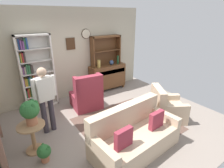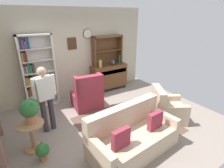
% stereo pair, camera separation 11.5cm
% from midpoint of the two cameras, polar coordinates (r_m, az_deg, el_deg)
% --- Properties ---
extents(ground_plane, '(5.40, 4.60, 0.02)m').
position_cam_midpoint_polar(ground_plane, '(4.71, 1.03, -11.94)').
color(ground_plane, gray).
extents(wall_back, '(5.00, 0.09, 2.80)m').
position_cam_midpoint_polar(wall_back, '(5.93, -10.63, 9.66)').
color(wall_back, '#BCB299').
rests_on(wall_back, ground_plane).
extents(area_rug, '(2.20, 2.06, 0.01)m').
position_cam_midpoint_polar(area_rug, '(4.60, 5.29, -12.72)').
color(area_rug, brown).
rests_on(area_rug, ground_plane).
extents(bookshelf, '(0.90, 0.30, 2.10)m').
position_cam_midpoint_polar(bookshelf, '(5.49, -22.59, 3.13)').
color(bookshelf, silver).
rests_on(bookshelf, ground_plane).
extents(sideboard, '(1.30, 0.45, 0.92)m').
position_cam_midpoint_polar(sideboard, '(6.41, -0.49, 2.59)').
color(sideboard, brown).
rests_on(sideboard, ground_plane).
extents(sideboard_hutch, '(1.10, 0.26, 1.00)m').
position_cam_midpoint_polar(sideboard_hutch, '(6.24, -1.07, 12.03)').
color(sideboard_hutch, brown).
rests_on(sideboard_hutch, sideboard).
extents(vase_tall, '(0.11, 0.11, 0.24)m').
position_cam_midpoint_polar(vase_tall, '(5.99, -3.25, 6.54)').
color(vase_tall, tan).
rests_on(vase_tall, sideboard).
extents(vase_round, '(0.15, 0.15, 0.17)m').
position_cam_midpoint_polar(vase_round, '(6.28, 0.84, 6.92)').
color(vase_round, '#33476B').
rests_on(vase_round, sideboard).
extents(bottle_wine, '(0.07, 0.07, 0.31)m').
position_cam_midpoint_polar(bottle_wine, '(6.39, 2.91, 7.78)').
color(bottle_wine, '#194223').
rests_on(bottle_wine, sideboard).
extents(couch_floral, '(1.86, 0.99, 0.90)m').
position_cam_midpoint_polar(couch_floral, '(3.72, 7.43, -16.44)').
color(couch_floral, '#C6AD8E').
rests_on(couch_floral, ground_plane).
extents(armchair_floral, '(1.06, 1.04, 0.88)m').
position_cam_midpoint_polar(armchair_floral, '(4.87, 17.85, -7.80)').
color(armchair_floral, '#C6AD8E').
rests_on(armchair_floral, ground_plane).
extents(wingback_chair, '(0.86, 0.88, 1.05)m').
position_cam_midpoint_polar(wingback_chair, '(5.20, -7.26, -3.72)').
color(wingback_chair, maroon).
rests_on(wingback_chair, ground_plane).
extents(plant_stand, '(0.52, 0.52, 0.61)m').
position_cam_midpoint_polar(plant_stand, '(3.97, -23.55, -14.35)').
color(plant_stand, '#A87F56').
rests_on(plant_stand, ground_plane).
extents(potted_plant_large, '(0.35, 0.35, 0.49)m').
position_cam_midpoint_polar(potted_plant_large, '(3.73, -24.17, -7.49)').
color(potted_plant_large, '#AD6B4C').
rests_on(potted_plant_large, plant_stand).
extents(potted_plant_small, '(0.25, 0.25, 0.35)m').
position_cam_midpoint_polar(potted_plant_small, '(3.76, -20.50, -19.43)').
color(potted_plant_small, '#AD6B4C').
rests_on(potted_plant_small, ground_plane).
extents(person_reading, '(0.53, 0.24, 1.56)m').
position_cam_midpoint_polar(person_reading, '(4.20, -19.93, -3.42)').
color(person_reading, '#38333D').
rests_on(person_reading, ground_plane).
extents(coffee_table, '(0.80, 0.50, 0.42)m').
position_cam_midpoint_polar(coffee_table, '(4.24, 2.61, -10.32)').
color(coffee_table, brown).
rests_on(coffee_table, ground_plane).
extents(book_stack, '(0.20, 0.15, 0.08)m').
position_cam_midpoint_polar(book_stack, '(4.14, 0.93, -9.50)').
color(book_stack, gray).
rests_on(book_stack, coffee_table).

